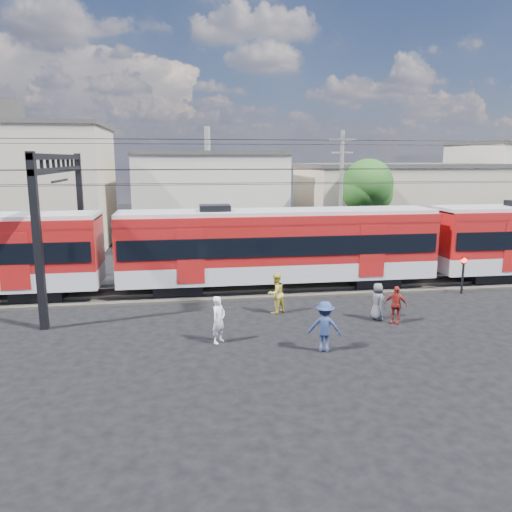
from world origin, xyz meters
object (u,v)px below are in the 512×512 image
Objects in this scene: pedestrian_a at (219,320)px; crossing_signal at (463,268)px; pedestrian_c at (325,326)px; commuter_train at (282,244)px.

crossing_signal reaches higher than pedestrian_a.
pedestrian_a is 0.97× the size of pedestrian_c.
commuter_train is at bearing -72.27° from pedestrian_c.
pedestrian_c is (-0.20, -8.48, -1.49)m from commuter_train.
commuter_train is 8.61m from pedestrian_c.
commuter_train is 9.18m from crossing_signal.
commuter_train is at bearing 14.72° from pedestrian_a.
pedestrian_c is at bearing -68.25° from pedestrian_a.
pedestrian_c is 11.09m from crossing_signal.
pedestrian_a is (-3.83, -7.06, -1.52)m from commuter_train.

